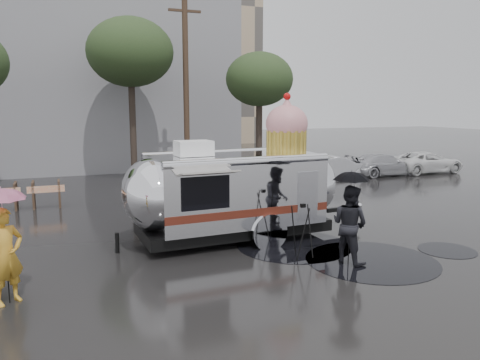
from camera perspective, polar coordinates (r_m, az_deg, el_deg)
name	(u,v)px	position (r m, az deg, el deg)	size (l,w,h in m)	color
ground	(245,286)	(10.21, 0.60, -12.79)	(120.00, 120.00, 0.00)	black
puddles	(343,253)	(12.64, 12.49, -8.63)	(5.90, 5.03, 0.01)	black
grey_building	(45,62)	(32.90, -22.67, 13.09)	(22.00, 12.00, 13.00)	slate
utility_pole	(186,89)	(23.59, -6.59, 11.00)	(1.60, 0.28, 9.00)	#473323
tree_mid	(130,53)	(24.19, -13.23, 14.86)	(4.20, 4.20, 8.03)	#382D26
tree_right	(259,80)	(23.82, 2.38, 12.08)	(3.36, 3.36, 6.42)	#382D26
barricade_row	(2,196)	(19.15, -27.01, -1.79)	(4.30, 0.80, 1.00)	#473323
parked_cars	(365,164)	(26.01, 14.97, 1.95)	(13.20, 1.90, 1.50)	silver
airstream_trailer	(237,187)	(13.32, -0.40, -0.91)	(7.90, 3.20, 4.25)	silver
person_left	(6,256)	(10.13, -26.62, -8.28)	(0.68, 0.46, 1.90)	gold
umbrella_pink	(2,206)	(9.90, -27.02, -2.87)	(1.10, 1.10, 2.30)	pink
person_right	(350,224)	(11.65, 13.21, -5.29)	(0.92, 0.51, 1.92)	black
umbrella_black	(351,185)	(11.45, 13.38, -0.66)	(1.08, 1.08, 2.28)	black
tripod	(302,226)	(11.82, 7.62, -5.64)	(0.53, 0.58, 1.41)	black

